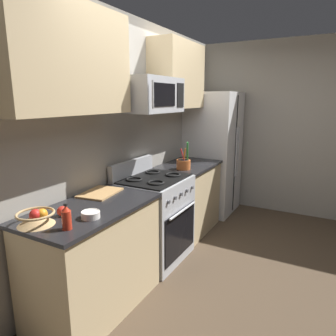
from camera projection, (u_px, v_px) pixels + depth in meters
ground_plane at (210, 272)px, 3.14m from camera, size 16.00×16.00×0.00m
wall_back at (124, 140)px, 3.34m from camera, size 8.00×0.10×2.60m
counter_left at (94, 259)px, 2.52m from camera, size 1.15×0.63×0.91m
range_oven at (154, 218)px, 3.34m from camera, size 0.76×0.67×1.09m
counter_right at (188, 197)px, 4.08m from camera, size 0.94×0.63×0.91m
refrigerator at (213, 153)px, 4.73m from camera, size 0.79×0.74×1.84m
wall_right at (264, 128)px, 4.77m from camera, size 0.10×8.00×2.60m
microwave at (151, 95)px, 3.06m from camera, size 0.74×0.44×0.35m
upper_cabinets_left at (65, 60)px, 2.24m from camera, size 1.14×0.34×0.80m
upper_cabinets_right at (178, 76)px, 3.81m from camera, size 0.93×0.34×0.80m
utensil_crock at (184, 164)px, 3.69m from camera, size 0.17×0.17×0.34m
fruit_basket at (36, 218)px, 2.06m from camera, size 0.25×0.25×0.11m
apple_loose at (62, 211)px, 2.22m from camera, size 0.08×0.08×0.08m
cutting_board at (100, 193)px, 2.75m from camera, size 0.41×0.33×0.02m
bottle_hot_sauce at (67, 218)px, 1.98m from camera, size 0.06×0.06×0.18m
prep_bowl at (91, 214)px, 2.18m from camera, size 0.14×0.14×0.05m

